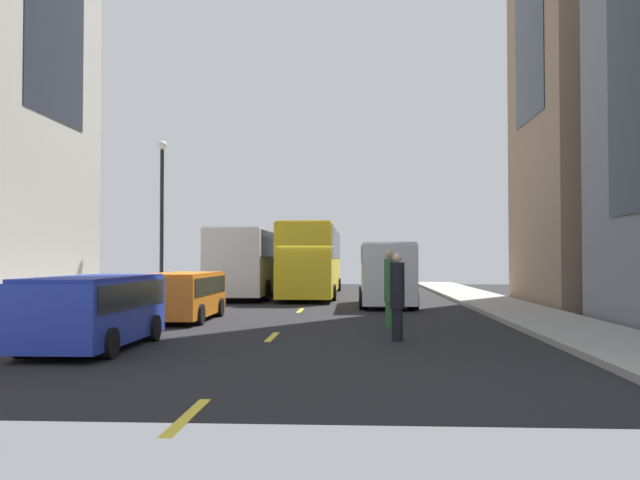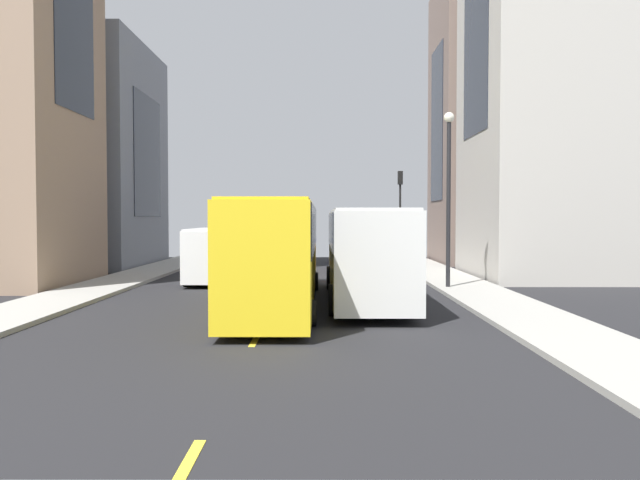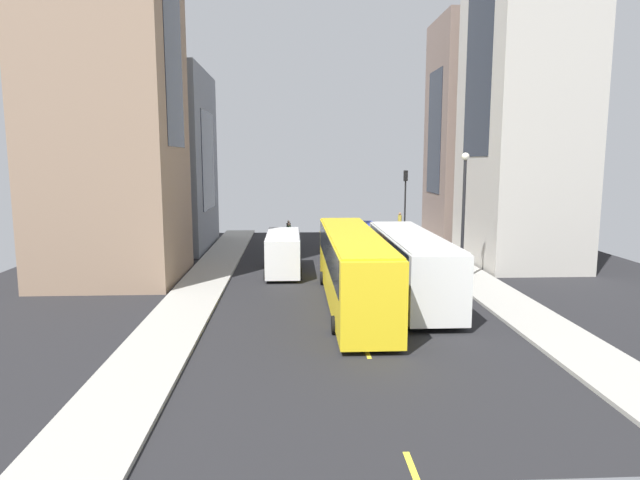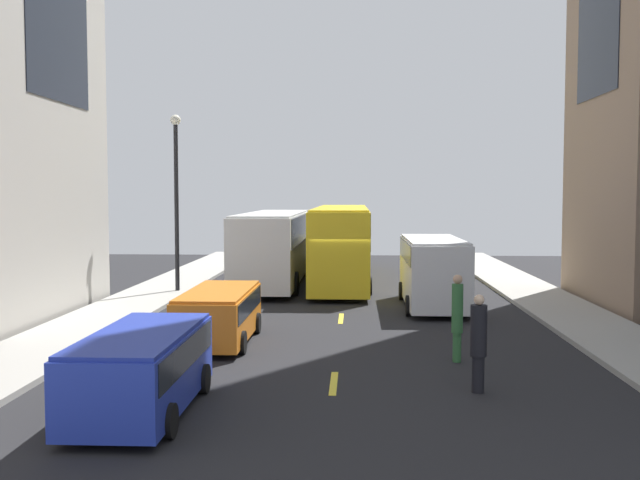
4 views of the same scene
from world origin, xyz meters
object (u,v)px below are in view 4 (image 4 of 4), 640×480
(pedestrian_crossing_mid, at_px, (479,341))
(city_bus_white, at_px, (274,241))
(streetcar_yellow, at_px, (342,238))
(delivery_van_white, at_px, (433,267))
(car_blue_1, at_px, (142,365))
(pedestrian_walking_far, at_px, (457,315))
(car_orange_0, at_px, (219,311))

(pedestrian_crossing_mid, bearing_deg, city_bus_white, -39.73)
(city_bus_white, xyz_separation_m, streetcar_yellow, (3.11, 1.13, 0.12))
(pedestrian_crossing_mid, bearing_deg, streetcar_yellow, -49.47)
(delivery_van_white, relative_size, car_blue_1, 1.34)
(streetcar_yellow, distance_m, delivery_van_white, 8.56)
(car_blue_1, height_order, pedestrian_walking_far, pedestrian_walking_far)
(car_blue_1, xyz_separation_m, pedestrian_walking_far, (6.65, 4.58, 0.26))
(city_bus_white, relative_size, car_blue_1, 2.61)
(streetcar_yellow, bearing_deg, delivery_van_white, -65.61)
(city_bus_white, height_order, delivery_van_white, city_bus_white)
(car_blue_1, height_order, pedestrian_crossing_mid, pedestrian_crossing_mid)
(streetcar_yellow, height_order, delivery_van_white, streetcar_yellow)
(delivery_van_white, bearing_deg, city_bus_white, 134.98)
(delivery_van_white, height_order, car_blue_1, delivery_van_white)
(pedestrian_walking_far, bearing_deg, city_bus_white, 19.95)
(delivery_van_white, distance_m, pedestrian_walking_far, 8.76)
(car_blue_1, bearing_deg, car_orange_0, 87.90)
(pedestrian_walking_far, bearing_deg, car_blue_1, 122.17)
(delivery_van_white, bearing_deg, pedestrian_walking_far, -92.11)
(streetcar_yellow, distance_m, car_orange_0, 14.87)
(streetcar_yellow, bearing_deg, pedestrian_walking_far, -79.03)
(delivery_van_white, bearing_deg, pedestrian_crossing_mid, -91.31)
(car_blue_1, relative_size, pedestrian_crossing_mid, 2.20)
(delivery_van_white, xyz_separation_m, pedestrian_crossing_mid, (-0.26, -11.54, -0.41))
(city_bus_white, height_order, pedestrian_walking_far, city_bus_white)
(city_bus_white, xyz_separation_m, car_orange_0, (-0.09, -13.33, -1.11))
(streetcar_yellow, xyz_separation_m, car_blue_1, (-3.45, -21.09, -1.19))
(streetcar_yellow, bearing_deg, city_bus_white, -160.03)
(delivery_van_white, height_order, pedestrian_walking_far, delivery_van_white)
(car_orange_0, bearing_deg, streetcar_yellow, 77.51)
(streetcar_yellow, bearing_deg, car_orange_0, -102.49)
(delivery_van_white, bearing_deg, car_orange_0, -135.16)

